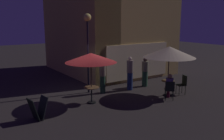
% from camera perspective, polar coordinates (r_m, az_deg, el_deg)
% --- Properties ---
extents(ground_plane, '(60.00, 60.00, 0.00)m').
position_cam_1_polar(ground_plane, '(11.66, -6.24, -6.97)').
color(ground_plane, '#2B2524').
extents(cafe_building, '(6.67, 8.21, 9.08)m').
position_cam_1_polar(cafe_building, '(16.36, -2.54, 14.44)').
color(cafe_building, tan).
rests_on(cafe_building, ground).
extents(street_lamp_near_corner, '(0.39, 0.39, 4.02)m').
position_cam_1_polar(street_lamp_near_corner, '(12.32, -5.72, 8.52)').
color(street_lamp_near_corner, black).
rests_on(street_lamp_near_corner, ground).
extents(menu_sandwich_board, '(0.70, 0.63, 0.85)m').
position_cam_1_polar(menu_sandwich_board, '(9.68, -16.94, -8.58)').
color(menu_sandwich_board, black).
rests_on(menu_sandwich_board, ground).
extents(cafe_table_0, '(0.68, 0.68, 0.75)m').
position_cam_1_polar(cafe_table_0, '(11.07, -4.81, -5.11)').
color(cafe_table_0, black).
rests_on(cafe_table_0, ground).
extents(cafe_table_1, '(0.63, 0.63, 0.76)m').
position_cam_1_polar(cafe_table_1, '(12.49, 12.88, -3.52)').
color(cafe_table_1, black).
rests_on(cafe_table_1, ground).
extents(patio_umbrella_0, '(2.28, 2.28, 2.29)m').
position_cam_1_polar(patio_umbrella_0, '(10.74, -4.94, 2.84)').
color(patio_umbrella_0, black).
rests_on(patio_umbrella_0, ground).
extents(patio_umbrella_1, '(2.53, 2.53, 2.45)m').
position_cam_1_polar(patio_umbrella_1, '(12.18, 13.22, 4.11)').
color(patio_umbrella_1, black).
rests_on(patio_umbrella_1, ground).
extents(cafe_chair_0, '(0.60, 0.60, 0.91)m').
position_cam_1_polar(cafe_chair_0, '(11.74, 13.30, -4.27)').
color(cafe_chair_0, black).
rests_on(cafe_chair_0, ground).
extents(cafe_chair_1, '(0.54, 0.54, 0.98)m').
position_cam_1_polar(cafe_chair_1, '(12.84, 16.19, -2.91)').
color(cafe_chair_1, black).
rests_on(cafe_chair_1, ground).
extents(patron_seated_0, '(0.51, 0.53, 1.24)m').
position_cam_1_polar(patron_seated_0, '(11.84, 13.25, -3.38)').
color(patron_seated_0, '#541527').
rests_on(patron_seated_0, ground).
extents(patron_standing_1, '(0.32, 0.32, 1.76)m').
position_cam_1_polar(patron_standing_1, '(12.48, -2.20, -1.42)').
color(patron_standing_1, '#25472D').
rests_on(patron_standing_1, ground).
extents(patron_standing_2, '(0.37, 0.37, 1.65)m').
position_cam_1_polar(patron_standing_2, '(13.90, 7.71, -0.49)').
color(patron_standing_2, '#24482F').
rests_on(patron_standing_2, ground).
extents(patron_standing_3, '(0.36, 0.36, 1.80)m').
position_cam_1_polar(patron_standing_3, '(13.08, 4.22, -0.80)').
color(patron_standing_3, navy).
rests_on(patron_standing_3, ground).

